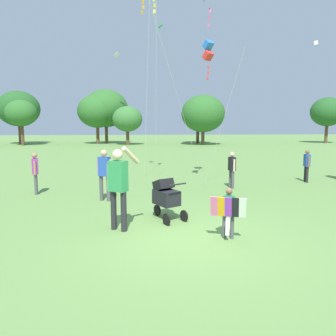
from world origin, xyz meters
The scene contains 12 objects.
ground_plane centered at (0.00, 0.00, 0.00)m, with size 120.00×120.00×0.00m, color #668E47.
treeline_distant centered at (-1.90, 30.65, 3.72)m, with size 40.51×7.72×6.27m.
child_with_butterfly_kite centered at (0.82, -0.14, 0.64)m, with size 0.71×0.46×1.06m.
person_adult_flyer centered at (-1.46, 0.58, 1.09)m, with size 0.72×0.51×1.89m.
stroller centered at (-0.37, 1.31, 0.61)m, with size 0.86×1.08×1.03m.
kite_adult_black centered at (1.13, 4.35, 6.10)m, with size 2.69×4.24×6.86m.
kite_blue_high centered at (1.72, 6.78, 5.25)m, with size 1.22×1.97×5.68m.
distant_kites_cluster centered at (-3.62, 22.61, 11.73)m, with size 33.48×13.70×8.00m.
person_red_shirt centered at (-2.10, 3.36, 0.93)m, with size 0.48×0.32×1.58m.
person_sitting_far centered at (2.31, 4.96, 0.79)m, with size 0.23×0.42×1.34m.
person_couple_left centered at (-4.53, 4.49, 0.82)m, with size 0.26×0.44×1.40m.
person_back_turned centered at (5.65, 5.93, 0.78)m, with size 0.20×0.42×1.32m.
Camera 1 is at (-0.89, -6.36, 2.37)m, focal length 34.09 mm.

